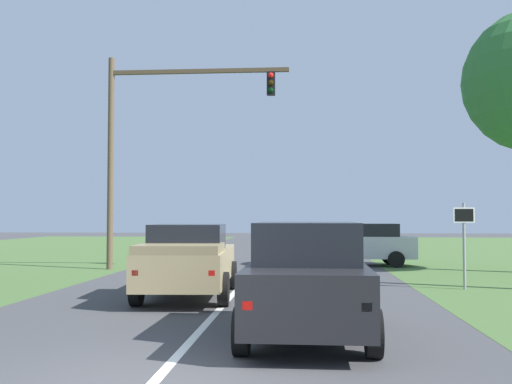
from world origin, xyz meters
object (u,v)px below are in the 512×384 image
(traffic_light, at_px, (154,130))
(red_suv_near, at_px, (307,277))
(crossing_suv_far, at_px, (359,243))
(keep_moving_sign, at_px, (464,234))
(pickup_truck_lead, at_px, (189,260))

(traffic_light, bearing_deg, red_suv_near, -64.91)
(red_suv_near, xyz_separation_m, traffic_light, (-5.95, 12.71, 4.48))
(red_suv_near, xyz_separation_m, crossing_suv_far, (2.32, 15.23, -0.09))
(keep_moving_sign, height_order, crossing_suv_far, keep_moving_sign)
(red_suv_near, distance_m, crossing_suv_far, 15.41)
(red_suv_near, height_order, pickup_truck_lead, red_suv_near)
(red_suv_near, relative_size, pickup_truck_lead, 0.84)
(red_suv_near, relative_size, crossing_suv_far, 0.97)
(red_suv_near, xyz_separation_m, keep_moving_sign, (4.55, 7.12, 0.55))
(red_suv_near, distance_m, keep_moving_sign, 8.47)
(crossing_suv_far, bearing_deg, pickup_truck_lead, -117.14)
(pickup_truck_lead, xyz_separation_m, traffic_light, (-2.94, 7.88, 4.54))
(traffic_light, height_order, crossing_suv_far, traffic_light)
(keep_moving_sign, bearing_deg, red_suv_near, -122.60)
(red_suv_near, distance_m, traffic_light, 14.73)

